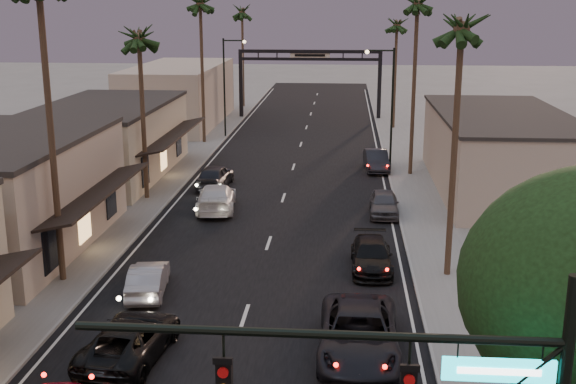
% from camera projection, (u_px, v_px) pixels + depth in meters
% --- Properties ---
extents(ground, '(200.00, 200.00, 0.00)m').
position_uv_depth(ground, '(287.00, 186.00, 48.94)').
color(ground, slate).
rests_on(ground, ground).
extents(road, '(14.00, 120.00, 0.02)m').
position_uv_depth(road, '(293.00, 170.00, 53.76)').
color(road, black).
rests_on(road, ground).
extents(sidewalk_left, '(5.00, 92.00, 0.12)m').
position_uv_depth(sidewalk_left, '(187.00, 149.00, 61.23)').
color(sidewalk_left, slate).
rests_on(sidewalk_left, ground).
extents(sidewalk_right, '(5.00, 92.00, 0.12)m').
position_uv_depth(sidewalk_right, '(413.00, 152.00, 59.77)').
color(sidewalk_right, slate).
rests_on(sidewalk_right, ground).
extents(storefront_mid, '(8.00, 14.00, 5.50)m').
position_uv_depth(storefront_mid, '(3.00, 197.00, 35.74)').
color(storefront_mid, '#A49583').
rests_on(storefront_mid, ground).
extents(storefront_far, '(8.00, 16.00, 5.00)m').
position_uv_depth(storefront_far, '(107.00, 142.00, 51.23)').
color(storefront_far, '#BCB18F').
rests_on(storefront_far, ground).
extents(storefront_dist, '(8.00, 20.00, 6.00)m').
position_uv_depth(storefront_dist, '(180.00, 95.00, 73.28)').
color(storefront_dist, '#A49583').
rests_on(storefront_dist, ground).
extents(building_right, '(8.00, 18.00, 5.00)m').
position_uv_depth(building_right, '(500.00, 154.00, 47.23)').
color(building_right, '#A49583').
rests_on(building_right, ground).
extents(arch, '(15.20, 0.40, 7.27)m').
position_uv_depth(arch, '(310.00, 66.00, 76.46)').
color(arch, black).
rests_on(arch, ground).
extents(streetlight_right, '(2.13, 0.30, 9.00)m').
position_uv_depth(streetlight_right, '(388.00, 100.00, 51.88)').
color(streetlight_right, black).
rests_on(streetlight_right, ground).
extents(streetlight_left, '(2.13, 0.30, 9.00)m').
position_uv_depth(streetlight_left, '(227.00, 79.00, 65.47)').
color(streetlight_left, black).
rests_on(streetlight_left, ground).
extents(palm_lc, '(3.20, 3.20, 12.20)m').
position_uv_depth(palm_lc, '(138.00, 30.00, 43.08)').
color(palm_lc, '#38281C').
rests_on(palm_lc, ground).
extents(palm_ra, '(3.20, 3.20, 13.20)m').
position_uv_depth(palm_ra, '(462.00, 18.00, 29.95)').
color(palm_ra, '#38281C').
rests_on(palm_ra, ground).
extents(palm_rc, '(3.20, 3.20, 12.20)m').
position_uv_depth(palm_rc, '(397.00, 20.00, 68.76)').
color(palm_rc, '#38281C').
rests_on(palm_rc, ground).
extents(palm_far, '(3.20, 3.20, 13.20)m').
position_uv_depth(palm_far, '(242.00, 8.00, 83.31)').
color(palm_far, '#38281C').
rests_on(palm_far, ground).
extents(oncoming_pickup, '(2.89, 5.40, 1.44)m').
position_uv_depth(oncoming_pickup, '(130.00, 339.00, 25.11)').
color(oncoming_pickup, black).
rests_on(oncoming_pickup, ground).
extents(oncoming_silver, '(1.94, 4.22, 1.34)m').
position_uv_depth(oncoming_silver, '(148.00, 279.00, 30.72)').
color(oncoming_silver, gray).
rests_on(oncoming_silver, ground).
extents(oncoming_white, '(2.81, 5.66, 1.58)m').
position_uv_depth(oncoming_white, '(216.00, 197.00, 43.14)').
color(oncoming_white, silver).
rests_on(oncoming_white, ground).
extents(oncoming_dgrey, '(2.18, 4.76, 1.58)m').
position_uv_depth(oncoming_dgrey, '(215.00, 176.00, 48.52)').
color(oncoming_dgrey, black).
rests_on(oncoming_dgrey, ground).
extents(curbside_near, '(2.85, 6.08, 1.68)m').
position_uv_depth(curbside_near, '(359.00, 334.00, 25.26)').
color(curbside_near, black).
rests_on(curbside_near, ground).
extents(curbside_black, '(1.93, 4.64, 1.34)m').
position_uv_depth(curbside_black, '(371.00, 256.00, 33.57)').
color(curbside_black, black).
rests_on(curbside_black, ground).
extents(curbside_grey, '(1.76, 4.19, 1.42)m').
position_uv_depth(curbside_grey, '(384.00, 203.00, 42.24)').
color(curbside_grey, '#414145').
rests_on(curbside_grey, ground).
extents(curbside_far, '(1.92, 4.70, 1.51)m').
position_uv_depth(curbside_far, '(376.00, 160.00, 53.44)').
color(curbside_far, black).
rests_on(curbside_far, ground).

